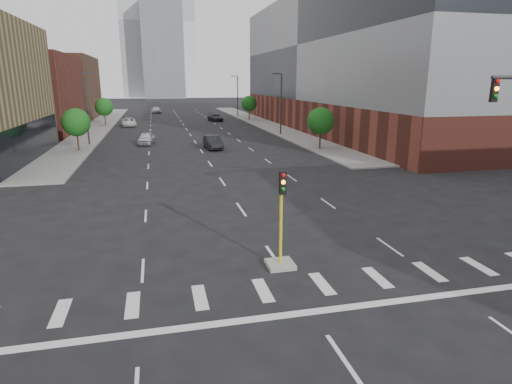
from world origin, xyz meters
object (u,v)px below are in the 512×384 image
object	(u,v)px
car_near_left	(146,138)
car_far_left	(129,122)
car_deep_right	(215,117)
car_distant	(156,110)
car_mid_right	(213,142)
median_traffic_signal	(281,246)

from	to	relation	value
car_near_left	car_far_left	distance (m)	24.25
car_near_left	car_deep_right	world-z (taller)	car_near_left
car_far_left	car_distant	world-z (taller)	car_distant
car_far_left	car_distant	bearing A→B (deg)	75.41
car_near_left	car_distant	distance (m)	55.19
car_mid_right	car_deep_right	world-z (taller)	car_mid_right
car_mid_right	car_deep_right	bearing A→B (deg)	77.88
car_near_left	car_mid_right	world-z (taller)	car_mid_right
median_traffic_signal	car_mid_right	distance (m)	34.53
median_traffic_signal	car_near_left	world-z (taller)	median_traffic_signal
car_mid_right	car_distant	bearing A→B (deg)	92.06
car_mid_right	car_distant	distance (m)	61.31
median_traffic_signal	car_mid_right	world-z (taller)	median_traffic_signal
car_near_left	car_far_left	bearing A→B (deg)	106.35
car_near_left	car_far_left	xyz separation A→B (m)	(-3.43, 24.00, -0.02)
car_far_left	car_near_left	bearing A→B (deg)	-87.21
car_far_left	car_deep_right	world-z (taller)	car_deep_right
car_mid_right	car_far_left	xyz separation A→B (m)	(-11.35, 29.83, -0.06)
median_traffic_signal	car_far_left	distance (m)	65.06
median_traffic_signal	car_deep_right	world-z (taller)	median_traffic_signal
median_traffic_signal	car_near_left	bearing A→B (deg)	98.97
car_distant	car_near_left	bearing A→B (deg)	-97.52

